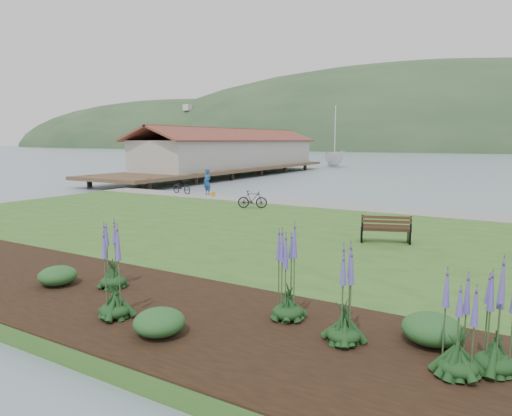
{
  "coord_description": "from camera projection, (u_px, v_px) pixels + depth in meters",
  "views": [
    {
      "loc": [
        9.21,
        -16.86,
        4.02
      ],
      "look_at": [
        -0.06,
        -1.1,
        1.3
      ],
      "focal_mm": 32.0,
      "sensor_mm": 36.0,
      "label": 1
    }
  ],
  "objects": [
    {
      "name": "ground",
      "position": [
        270.0,
        235.0,
        19.58
      ],
      "size": [
        600.0,
        600.0,
        0.0
      ],
      "primitive_type": "plane",
      "color": "gray",
      "rests_on": "ground"
    },
    {
      "name": "lawn",
      "position": [
        246.0,
        239.0,
        17.85
      ],
      "size": [
        34.0,
        20.0,
        0.4
      ],
      "primitive_type": "cube",
      "color": "#315E21",
      "rests_on": "ground"
    },
    {
      "name": "shoreline_path",
      "position": [
        330.0,
        206.0,
        25.4
      ],
      "size": [
        34.0,
        2.2,
        0.03
      ],
      "primitive_type": "cube",
      "color": "gray",
      "rests_on": "lawn"
    },
    {
      "name": "garden_bed",
      "position": [
        172.0,
        312.0,
        9.66
      ],
      "size": [
        24.0,
        4.4,
        0.04
      ],
      "primitive_type": "cube",
      "color": "black",
      "rests_on": "lawn"
    },
    {
      "name": "pier_pavilion",
      "position": [
        233.0,
        152.0,
        52.69
      ],
      "size": [
        8.0,
        36.0,
        5.4
      ],
      "color": "#4C3826",
      "rests_on": "ground"
    },
    {
      "name": "park_bench",
      "position": [
        386.0,
        229.0,
        16.13
      ],
      "size": [
        1.83,
        1.22,
        1.05
      ],
      "rotation": [
        0.0,
        0.0,
        0.34
      ],
      "color": "black",
      "rests_on": "lawn"
    },
    {
      "name": "person",
      "position": [
        207.0,
        180.0,
        30.22
      ],
      "size": [
        0.84,
        0.67,
        2.05
      ],
      "primitive_type": "imported",
      "rotation": [
        0.0,
        0.0,
        -0.24
      ],
      "color": "navy",
      "rests_on": "lawn"
    },
    {
      "name": "bicycle_a",
      "position": [
        182.0,
        187.0,
        31.02
      ],
      "size": [
        1.02,
        1.92,
        0.96
      ],
      "primitive_type": "imported",
      "rotation": [
        0.0,
        0.0,
        1.35
      ],
      "color": "black",
      "rests_on": "lawn"
    },
    {
      "name": "bicycle_b",
      "position": [
        252.0,
        199.0,
        24.49
      ],
      "size": [
        1.1,
        1.62,
        0.95
      ],
      "primitive_type": "imported",
      "rotation": [
        0.0,
        0.0,
        2.02
      ],
      "color": "black",
      "rests_on": "lawn"
    },
    {
      "name": "sailboat",
      "position": [
        334.0,
        167.0,
        69.24
      ],
      "size": [
        15.7,
        15.74,
        29.24
      ],
      "primitive_type": "imported",
      "rotation": [
        0.0,
        0.0,
        0.67
      ],
      "color": "silver",
      "rests_on": "ground"
    },
    {
      "name": "pannier",
      "position": [
        212.0,
        194.0,
        29.58
      ],
      "size": [
        0.23,
        0.32,
        0.33
      ],
      "primitive_type": "cube",
      "rotation": [
        0.0,
        0.0,
        0.11
      ],
      "color": "orange",
      "rests_on": "lawn"
    },
    {
      "name": "echium_0",
      "position": [
        114.0,
        280.0,
        9.18
      ],
      "size": [
        0.62,
        0.62,
        2.08
      ],
      "color": "#123315",
      "rests_on": "garden_bed"
    },
    {
      "name": "echium_1",
      "position": [
        288.0,
        274.0,
        9.07
      ],
      "size": [
        0.62,
        0.62,
        2.2
      ],
      "color": "#123315",
      "rests_on": "garden_bed"
    },
    {
      "name": "echium_2",
      "position": [
        345.0,
        304.0,
        8.04
      ],
      "size": [
        0.62,
        0.62,
        1.82
      ],
      "color": "#123315",
      "rests_on": "garden_bed"
    },
    {
      "name": "echium_3",
      "position": [
        498.0,
        322.0,
        6.98
      ],
      "size": [
        0.62,
        0.62,
        1.93
      ],
      "color": "#123315",
      "rests_on": "garden_bed"
    },
    {
      "name": "echium_4",
      "position": [
        112.0,
        256.0,
        11.07
      ],
      "size": [
        0.62,
        0.62,
        1.99
      ],
      "color": "#123315",
      "rests_on": "garden_bed"
    },
    {
      "name": "echium_5",
      "position": [
        460.0,
        332.0,
        6.9
      ],
      "size": [
        0.62,
        0.62,
        1.77
      ],
      "color": "#123315",
      "rests_on": "garden_bed"
    },
    {
      "name": "shrub_0",
      "position": [
        58.0,
        276.0,
        11.37
      ],
      "size": [
        0.94,
        0.94,
        0.47
      ],
      "primitive_type": "ellipsoid",
      "color": "#1E4C21",
      "rests_on": "garden_bed"
    },
    {
      "name": "shrub_1",
      "position": [
        159.0,
        322.0,
        8.45
      ],
      "size": [
        0.96,
        0.96,
        0.48
      ],
      "primitive_type": "ellipsoid",
      "color": "#1E4C21",
      "rests_on": "garden_bed"
    },
    {
      "name": "shrub_2",
      "position": [
        432.0,
        329.0,
        8.08
      ],
      "size": [
        1.06,
        1.06,
        0.53
      ],
      "primitive_type": "ellipsoid",
      "color": "#1E4C21",
      "rests_on": "garden_bed"
    }
  ]
}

